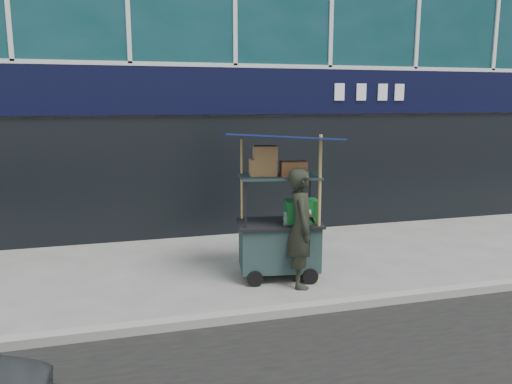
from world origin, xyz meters
name	(u,v)px	position (x,y,z in m)	size (l,w,h in m)	color
ground	(303,307)	(0.00, 0.00, 0.00)	(80.00, 80.00, 0.00)	slate
curb	(308,308)	(0.00, -0.20, 0.06)	(80.00, 0.18, 0.12)	gray
vendor_cart	(280,227)	(0.06, 1.17, 0.80)	(1.85, 1.43, 2.29)	#182929
vendor_man	(301,228)	(0.25, 0.76, 0.89)	(0.65, 0.42, 1.77)	black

